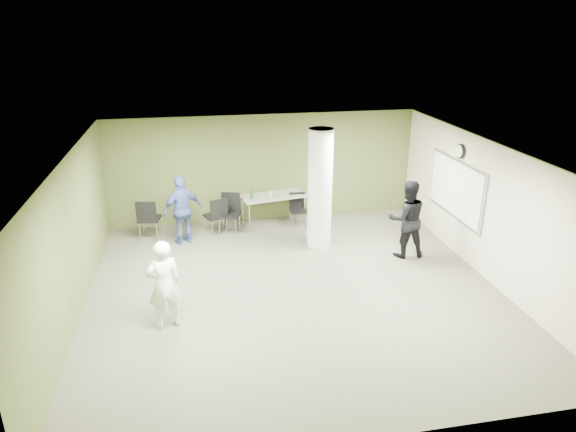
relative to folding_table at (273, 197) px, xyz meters
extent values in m
plane|color=#555343|center=(-0.15, -3.54, -0.74)|extent=(8.00, 8.00, 0.00)
plane|color=white|center=(-0.15, -3.54, 2.06)|extent=(8.00, 8.00, 0.00)
cube|color=#55602D|center=(-0.15, 0.46, 0.66)|extent=(8.00, 2.80, 0.02)
cube|color=#55602D|center=(-4.15, -3.54, 0.66)|extent=(0.02, 8.00, 2.80)
cube|color=beige|center=(3.85, -3.54, 0.66)|extent=(0.02, 8.00, 2.80)
cylinder|color=silver|center=(0.85, -1.54, 0.66)|extent=(0.56, 0.56, 2.80)
cube|color=silver|center=(3.78, -2.34, 0.76)|extent=(0.04, 2.30, 1.30)
cube|color=white|center=(3.75, -2.34, 0.76)|extent=(0.02, 2.20, 1.20)
cylinder|color=black|center=(3.78, -2.34, 1.61)|extent=(0.05, 0.32, 0.32)
cylinder|color=white|center=(3.75, -2.34, 1.61)|extent=(0.02, 0.26, 0.26)
cube|color=#9C9C97|center=(0.01, 0.01, 0.03)|extent=(1.78, 1.03, 0.04)
cylinder|color=silver|center=(-0.67, -0.42, -0.37)|extent=(0.04, 0.04, 0.75)
cylinder|color=silver|center=(0.81, -0.14, -0.37)|extent=(0.04, 0.04, 0.75)
cylinder|color=silver|center=(-0.78, 0.15, -0.37)|extent=(0.04, 0.04, 0.75)
cylinder|color=silver|center=(0.70, 0.44, -0.37)|extent=(0.04, 0.04, 0.75)
cylinder|color=#194D21|center=(-0.58, -0.18, 0.17)|extent=(0.07, 0.07, 0.25)
cylinder|color=#B2B2B7|center=(-0.07, -0.17, 0.14)|extent=(0.06, 0.06, 0.18)
cylinder|color=#4C4C4C|center=(-1.15, -0.03, -0.60)|extent=(0.24, 0.24, 0.28)
cube|color=black|center=(-3.11, -0.31, -0.25)|extent=(0.57, 0.57, 0.05)
cube|color=black|center=(-3.14, -0.53, 0.02)|extent=(0.48, 0.12, 0.49)
cylinder|color=silver|center=(-2.87, -0.14, -0.51)|extent=(0.02, 0.02, 0.47)
cylinder|color=silver|center=(-3.28, -0.07, -0.51)|extent=(0.02, 0.02, 0.47)
cylinder|color=silver|center=(-2.94, -0.55, -0.51)|extent=(0.02, 0.02, 0.47)
cylinder|color=silver|center=(-3.34, -0.48, -0.51)|extent=(0.02, 0.02, 0.47)
cube|color=black|center=(-1.51, -0.37, -0.27)|extent=(0.63, 0.63, 0.05)
cube|color=black|center=(-1.42, -0.58, -0.01)|extent=(0.44, 0.22, 0.47)
cylinder|color=silver|center=(-1.40, -0.11, -0.52)|extent=(0.02, 0.02, 0.45)
cylinder|color=silver|center=(-1.77, -0.27, -0.52)|extent=(0.02, 0.02, 0.45)
cylinder|color=silver|center=(-1.25, -0.48, -0.52)|extent=(0.02, 0.02, 0.45)
cylinder|color=silver|center=(-1.61, -0.64, -0.52)|extent=(0.02, 0.02, 0.45)
cube|color=black|center=(-1.17, -0.42, -0.26)|extent=(0.63, 0.63, 0.05)
cube|color=black|center=(-1.10, -0.20, 0.01)|extent=(0.46, 0.19, 0.49)
cylinder|color=silver|center=(-1.43, -0.55, -0.51)|extent=(0.02, 0.02, 0.46)
cylinder|color=silver|center=(-1.04, -0.68, -0.51)|extent=(0.02, 0.02, 0.46)
cylinder|color=silver|center=(-1.30, -0.16, -0.51)|extent=(0.02, 0.02, 0.46)
cylinder|color=silver|center=(-0.91, -0.29, -0.51)|extent=(0.02, 0.02, 0.46)
cube|color=black|center=(0.62, -0.24, -0.33)|extent=(0.44, 0.44, 0.05)
cube|color=black|center=(0.63, -0.05, -0.10)|extent=(0.41, 0.06, 0.41)
cylinder|color=silver|center=(0.43, -0.41, -0.55)|extent=(0.02, 0.02, 0.40)
cylinder|color=silver|center=(0.78, -0.43, -0.55)|extent=(0.02, 0.02, 0.40)
cylinder|color=silver|center=(0.45, -0.06, -0.55)|extent=(0.02, 0.02, 0.40)
cylinder|color=silver|center=(0.80, -0.08, -0.55)|extent=(0.02, 0.02, 0.40)
imported|color=white|center=(-2.59, -4.39, 0.07)|extent=(0.68, 0.54, 1.63)
imported|color=black|center=(2.62, -2.46, 0.15)|extent=(0.91, 0.73, 1.78)
imported|color=#3E529A|center=(-2.29, -0.79, 0.09)|extent=(1.06, 0.80, 1.67)
camera|label=1|loc=(-1.96, -12.37, 4.31)|focal=32.00mm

